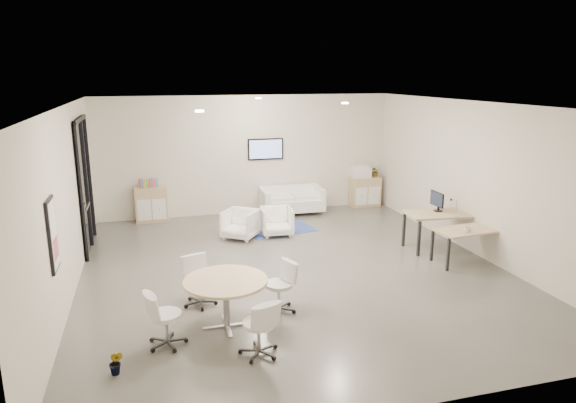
# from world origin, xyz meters

# --- Properties ---
(room_shell) EXTENTS (9.60, 10.60, 4.80)m
(room_shell) POSITION_xyz_m (0.00, 0.00, 1.60)
(room_shell) COLOR #504D49
(room_shell) RESTS_ON ground
(glass_door) EXTENTS (0.09, 1.90, 2.85)m
(glass_door) POSITION_xyz_m (-3.95, 2.51, 1.50)
(glass_door) COLOR black
(glass_door) RESTS_ON room_shell
(artwork) EXTENTS (0.05, 0.54, 1.04)m
(artwork) POSITION_xyz_m (-3.97, -1.60, 1.55)
(artwork) COLOR black
(artwork) RESTS_ON room_shell
(wall_tv) EXTENTS (0.98, 0.06, 0.58)m
(wall_tv) POSITION_xyz_m (0.50, 4.46, 1.75)
(wall_tv) COLOR black
(wall_tv) RESTS_ON room_shell
(ceiling_spots) EXTENTS (3.14, 4.14, 0.03)m
(ceiling_spots) POSITION_xyz_m (-0.20, 0.83, 3.18)
(ceiling_spots) COLOR #FFEAC6
(ceiling_spots) RESTS_ON room_shell
(sideboard_left) EXTENTS (0.81, 0.42, 0.91)m
(sideboard_left) POSITION_xyz_m (-2.60, 4.26, 0.45)
(sideboard_left) COLOR tan
(sideboard_left) RESTS_ON room_shell
(sideboard_right) EXTENTS (0.85, 0.41, 0.85)m
(sideboard_right) POSITION_xyz_m (3.40, 4.27, 0.43)
(sideboard_right) COLOR tan
(sideboard_right) RESTS_ON room_shell
(books) EXTENTS (0.47, 0.14, 0.22)m
(books) POSITION_xyz_m (-2.64, 4.27, 1.02)
(books) COLOR red
(books) RESTS_ON sideboard_left
(printer) EXTENTS (0.54, 0.46, 0.36)m
(printer) POSITION_xyz_m (3.24, 4.27, 1.02)
(printer) COLOR white
(printer) RESTS_ON sideboard_right
(loveseat) EXTENTS (1.70, 0.88, 0.63)m
(loveseat) POSITION_xyz_m (1.13, 4.07, 0.34)
(loveseat) COLOR white
(loveseat) RESTS_ON room_shell
(blue_rug) EXTENTS (1.80, 1.38, 0.01)m
(blue_rug) POSITION_xyz_m (0.41, 2.68, 0.01)
(blue_rug) COLOR #2F4490
(blue_rug) RESTS_ON room_shell
(armchair_left) EXTENTS (0.99, 0.98, 0.75)m
(armchair_left) POSITION_xyz_m (-0.63, 2.25, 0.37)
(armchair_left) COLOR white
(armchair_left) RESTS_ON room_shell
(armchair_right) EXTENTS (0.77, 0.73, 0.74)m
(armchair_right) POSITION_xyz_m (0.25, 2.27, 0.37)
(armchair_right) COLOR white
(armchair_right) RESTS_ON room_shell
(desk_rear) EXTENTS (1.61, 0.91, 0.80)m
(desk_rear) POSITION_xyz_m (3.48, 0.38, 0.72)
(desk_rear) COLOR tan
(desk_rear) RESTS_ON room_shell
(desk_front) EXTENTS (1.42, 0.80, 0.71)m
(desk_front) POSITION_xyz_m (3.52, -0.57, 0.64)
(desk_front) COLOR tan
(desk_front) RESTS_ON room_shell
(monitor) EXTENTS (0.20, 0.50, 0.44)m
(monitor) POSITION_xyz_m (3.44, 0.53, 1.04)
(monitor) COLOR black
(monitor) RESTS_ON desk_rear
(round_table) EXTENTS (1.26, 1.26, 0.77)m
(round_table) POSITION_xyz_m (-1.62, -1.99, 0.69)
(round_table) COLOR tan
(round_table) RESTS_ON room_shell
(meeting_chairs) EXTENTS (2.53, 2.53, 0.82)m
(meeting_chairs) POSITION_xyz_m (-1.62, -1.99, 0.41)
(meeting_chairs) COLOR white
(meeting_chairs) RESTS_ON room_shell
(plant_cabinet) EXTENTS (0.30, 0.33, 0.25)m
(plant_cabinet) POSITION_xyz_m (3.71, 4.28, 0.98)
(plant_cabinet) COLOR #3F7F3F
(plant_cabinet) RESTS_ON sideboard_right
(plant_floor) EXTENTS (0.30, 0.38, 0.15)m
(plant_floor) POSITION_xyz_m (-3.18, -2.88, 0.07)
(plant_floor) COLOR #3F7F3F
(plant_floor) RESTS_ON room_shell
(cup) EXTENTS (0.15, 0.14, 0.13)m
(cup) POSITION_xyz_m (3.36, -0.74, 0.78)
(cup) COLOR white
(cup) RESTS_ON desk_front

